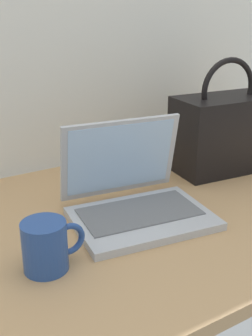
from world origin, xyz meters
The scene contains 4 objects.
desk centered at (0.00, 0.00, 0.01)m, with size 1.60×0.76×0.03m.
laptop centered at (0.03, 0.00, 0.08)m, with size 0.34×0.30×0.22m.
coffee_mug centered at (-0.22, -0.11, 0.08)m, with size 0.12×0.08×0.10m.
handbag centered at (0.42, 0.11, 0.15)m, with size 0.32×0.19×0.33m.
Camera 1 is at (-0.45, -0.76, 0.50)m, focal length 45.02 mm.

